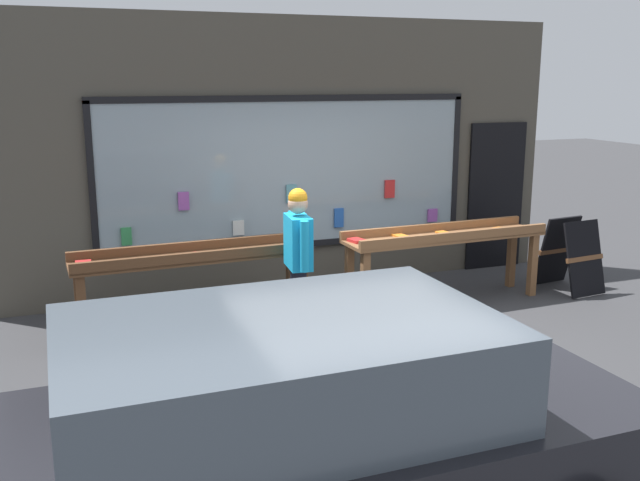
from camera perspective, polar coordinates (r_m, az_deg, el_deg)
ground_plane at (r=7.47m, az=3.59°, el=-8.48°), size 40.00×40.00×0.00m
shopfront_facade at (r=9.25m, az=-2.14°, el=6.67°), size 7.43×0.29×3.48m
display_table_left at (r=7.78m, az=-10.08°, el=-1.87°), size 2.58×0.64×0.95m
display_table_right at (r=8.84m, az=9.92°, el=-0.14°), size 2.58×0.68×0.94m
person_browsing at (r=7.44m, az=-1.76°, el=-0.97°), size 0.26×0.64×1.62m
small_dog at (r=7.51m, az=1.93°, el=-6.04°), size 0.29×0.62×0.43m
sandwich_board_sign at (r=9.80m, az=19.39°, el=-1.06°), size 0.66×0.80×0.94m
parked_car at (r=4.24m, az=-3.00°, el=-14.95°), size 4.35×1.97×1.41m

